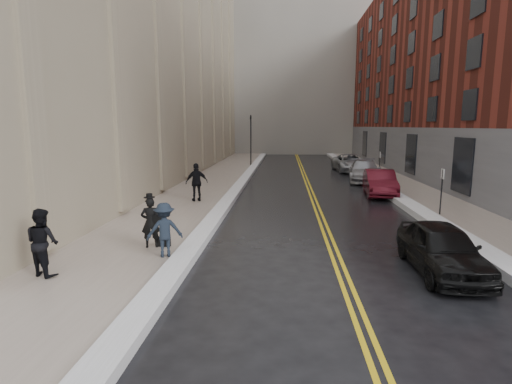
# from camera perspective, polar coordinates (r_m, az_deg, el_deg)

# --- Properties ---
(ground) EXTENTS (160.00, 160.00, 0.00)m
(ground) POSITION_cam_1_polar(r_m,az_deg,el_deg) (11.11, -0.50, -12.35)
(ground) COLOR black
(ground) RESTS_ON ground
(sidewalk_left) EXTENTS (4.00, 64.00, 0.15)m
(sidewalk_left) POSITION_cam_1_polar(r_m,az_deg,el_deg) (27.12, -7.26, 0.78)
(sidewalk_left) COLOR gray
(sidewalk_left) RESTS_ON ground
(sidewalk_right) EXTENTS (3.00, 64.00, 0.15)m
(sidewalk_right) POSITION_cam_1_polar(r_m,az_deg,el_deg) (27.82, 21.15, 0.43)
(sidewalk_right) COLOR gray
(sidewalk_right) RESTS_ON ground
(lane_stripe_a) EXTENTS (0.12, 64.00, 0.01)m
(lane_stripe_a) POSITION_cam_1_polar(r_m,az_deg,el_deg) (26.65, 7.41, 0.46)
(lane_stripe_a) COLOR gold
(lane_stripe_a) RESTS_ON ground
(lane_stripe_b) EXTENTS (0.12, 64.00, 0.01)m
(lane_stripe_b) POSITION_cam_1_polar(r_m,az_deg,el_deg) (26.66, 7.92, 0.46)
(lane_stripe_b) COLOR gold
(lane_stripe_b) RESTS_ON ground
(snow_ridge_left) EXTENTS (0.70, 60.80, 0.26)m
(snow_ridge_left) POSITION_cam_1_polar(r_m,az_deg,el_deg) (26.76, -2.43, 0.84)
(snow_ridge_left) COLOR white
(snow_ridge_left) RESTS_ON ground
(snow_ridge_right) EXTENTS (0.85, 60.80, 0.30)m
(snow_ridge_right) POSITION_cam_1_polar(r_m,az_deg,el_deg) (27.32, 17.45, 0.64)
(snow_ridge_right) COLOR white
(snow_ridge_right) RESTS_ON ground
(building_right) EXTENTS (14.00, 50.00, 18.00)m
(building_right) POSITION_cam_1_polar(r_m,az_deg,el_deg) (37.54, 31.73, 15.54)
(building_right) COLOR maroon
(building_right) RESTS_ON ground
(tower_far_right) EXTENTS (22.00, 18.00, 44.00)m
(tower_far_right) POSITION_cam_1_polar(r_m,az_deg,el_deg) (79.45, 14.67, 22.15)
(tower_far_right) COLOR slate
(tower_far_right) RESTS_ON ground
(traffic_signal) EXTENTS (0.18, 0.15, 5.20)m
(traffic_signal) POSITION_cam_1_polar(r_m,az_deg,el_deg) (40.44, -0.74, 7.96)
(traffic_signal) COLOR black
(traffic_signal) RESTS_ON ground
(parking_sign_near) EXTENTS (0.06, 0.35, 2.23)m
(parking_sign_near) POSITION_cam_1_polar(r_m,az_deg,el_deg) (19.79, 24.99, 0.51)
(parking_sign_near) COLOR black
(parking_sign_near) RESTS_ON ground
(parking_sign_far) EXTENTS (0.06, 0.35, 2.23)m
(parking_sign_far) POSITION_cam_1_polar(r_m,az_deg,el_deg) (31.22, 17.24, 3.93)
(parking_sign_far) COLOR black
(parking_sign_far) RESTS_ON ground
(car_black) EXTENTS (1.68, 4.16, 1.41)m
(car_black) POSITION_cam_1_polar(r_m,az_deg,el_deg) (12.51, 25.01, -7.32)
(car_black) COLOR black
(car_black) RESTS_ON ground
(car_maroon) EXTENTS (2.09, 4.81, 1.54)m
(car_maroon) POSITION_cam_1_polar(r_m,az_deg,el_deg) (24.95, 17.26, 1.28)
(car_maroon) COLOR #4D0D17
(car_maroon) RESTS_ON ground
(car_silver_near) EXTENTS (2.95, 5.72, 1.59)m
(car_silver_near) POSITION_cam_1_polar(r_m,az_deg,el_deg) (30.97, 15.23, 2.93)
(car_silver_near) COLOR #95969C
(car_silver_near) RESTS_ON ground
(car_silver_far) EXTENTS (2.99, 5.84, 1.58)m
(car_silver_far) POSITION_cam_1_polar(r_m,az_deg,el_deg) (37.35, 13.34, 4.06)
(car_silver_far) COLOR #A4A7AC
(car_silver_far) RESTS_ON ground
(pedestrian_main) EXTENTS (0.70, 0.55, 1.67)m
(pedestrian_main) POSITION_cam_1_polar(r_m,az_deg,el_deg) (13.59, -14.84, -4.23)
(pedestrian_main) COLOR black
(pedestrian_main) RESTS_ON sidewalk_left
(pedestrian_a) EXTENTS (1.09, 0.99, 1.83)m
(pedestrian_a) POSITION_cam_1_polar(r_m,az_deg,el_deg) (12.12, -28.20, -6.32)
(pedestrian_a) COLOR black
(pedestrian_a) RESTS_ON sidewalk_left
(pedestrian_b) EXTENTS (1.23, 0.96, 1.68)m
(pedestrian_b) POSITION_cam_1_polar(r_m,az_deg,el_deg) (12.54, -12.93, -5.28)
(pedestrian_b) COLOR #19222E
(pedestrian_b) RESTS_ON sidewalk_left
(pedestrian_c) EXTENTS (1.28, 0.94, 2.02)m
(pedestrian_c) POSITION_cam_1_polar(r_m,az_deg,el_deg) (21.43, -8.46, 1.39)
(pedestrian_c) COLOR black
(pedestrian_c) RESTS_ON sidewalk_left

